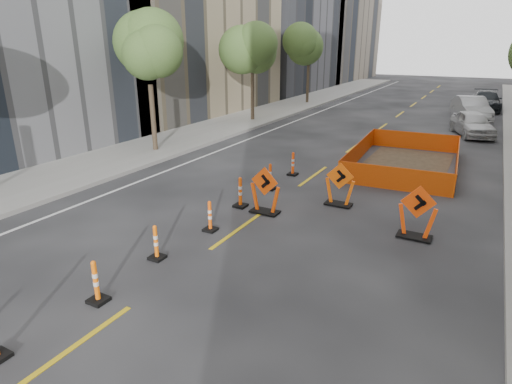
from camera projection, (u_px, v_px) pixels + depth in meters
The scene contains 20 objects.
ground_plane at pixel (145, 296), 9.31m from camera, with size 140.00×140.00×0.00m, color black.
sidewalk_left at pixel (172, 142), 23.28m from camera, with size 4.00×90.00×0.15m, color gray.
bld_left_d at pixel (268, 24), 47.11m from camera, with size 12.00×16.00×14.00m, color #4C4C51.
bld_left_e at pixel (322, 5), 59.70m from camera, with size 12.00×20.00×20.00m, color gray.
tree_l_b at pixel (148, 58), 19.87m from camera, with size 2.80×2.80×5.95m.
tree_l_c at pixel (252, 53), 28.15m from camera, with size 2.80×2.80×5.95m.
tree_l_d at pixel (309, 50), 36.44m from camera, with size 2.80×2.80×5.95m.
channelizer_2 at pixel (96, 282), 8.94m from camera, with size 0.39×0.39×0.98m, color orange, non-canonical shape.
channelizer_3 at pixel (156, 242), 10.75m from camera, with size 0.37×0.37×0.93m, color #FF680A, non-canonical shape.
channelizer_4 at pixel (210, 216), 12.36m from camera, with size 0.37×0.37×0.93m, color #F0530A, non-canonical shape.
channelizer_5 at pixel (240, 192), 14.15m from camera, with size 0.41×0.41×1.04m, color #DD4A09, non-canonical shape.
channelizer_6 at pixel (270, 177), 15.85m from camera, with size 0.39×0.39×1.00m, color #E14309, non-canonical shape.
channelizer_7 at pixel (293, 164), 17.57m from camera, with size 0.38×0.38×0.97m, color #FB450A, non-canonical shape.
chevron_sign_left at pixel (265, 190), 13.56m from camera, with size 1.03×0.62×1.55m, color #EF490A, non-canonical shape.
chevron_sign_center at pixel (340, 184), 14.22m from camera, with size 0.99×0.60×1.49m, color #FA5D0A, non-canonical shape.
chevron_sign_right at pixel (417, 212), 11.81m from camera, with size 1.04×0.62×1.56m, color #FF460A, non-canonical shape.
safety_fence at pixel (405, 157), 18.83m from camera, with size 4.15×7.07×0.88m, color #E2590B, non-canonical shape.
parked_car_near at pixel (473, 123), 24.93m from camera, with size 1.69×4.20×1.43m, color silver.
parked_car_mid at pixel (471, 109), 29.83m from camera, with size 1.71×4.90×1.62m, color #96979B.
parked_car_far at pixel (486, 101), 34.18m from camera, with size 2.12×5.21×1.51m, color black.
Camera 1 is at (5.95, -5.90, 5.23)m, focal length 30.00 mm.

